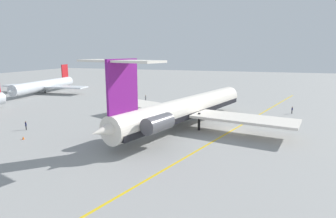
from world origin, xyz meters
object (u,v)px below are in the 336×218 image
Objects in this scene: main_jetliner at (184,109)px; ground_crew_near_tail at (26,124)px; safety_cone_nose at (23,138)px; ground_crew_near_nose at (292,109)px; ground_crew_portside at (146,98)px; airliner_mid_left at (43,86)px.

ground_crew_near_tail is at bearing 128.87° from main_jetliner.
ground_crew_near_tail reaches higher than safety_cone_nose.
ground_crew_near_tail is (-11.24, 28.06, -2.66)m from main_jetliner.
ground_crew_portside is at bearing 138.02° from ground_crew_near_nose.
ground_crew_portside reaches higher than ground_crew_near_nose.
ground_crew_near_tail is at bearing -177.87° from ground_crew_portside.
ground_crew_near_nose is at bearing 132.93° from ground_crew_near_tail.
airliner_mid_left reaches higher than ground_crew_near_nose.
ground_crew_near_tail is 6.53m from safety_cone_nose.
safety_cone_nose is at bearing 141.17° from main_jetliner.
ground_crew_portside reaches higher than ground_crew_near_tail.
ground_crew_near_nose is (-8.64, -81.32, -1.75)m from airliner_mid_left.
ground_crew_near_tail is (-40.16, -31.65, -1.78)m from airliner_mid_left.
main_jetliner is 25.17× the size of ground_crew_portside.
airliner_mid_left is 17.77× the size of ground_crew_portside.
ground_crew_near_tail is at bearing 33.48° from airliner_mid_left.
ground_crew_near_nose is (20.28, -21.61, -2.63)m from main_jetliner.
ground_crew_near_tail is (-31.52, 49.67, -0.03)m from ground_crew_near_nose.
ground_crew_near_nose is at bearing -80.05° from ground_crew_portside.
safety_cone_nose is (-36.45, 45.47, -0.83)m from ground_crew_near_nose.
ground_crew_near_nose is at bearing -51.28° from safety_cone_nose.
ground_crew_near_nose is 1.03× the size of ground_crew_near_tail.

